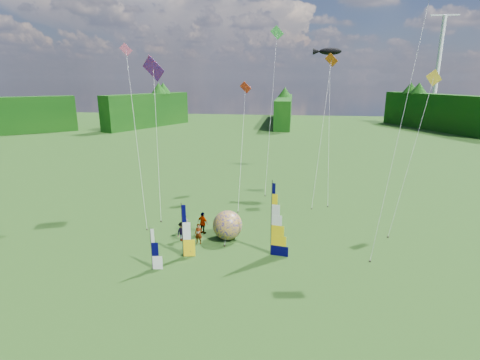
# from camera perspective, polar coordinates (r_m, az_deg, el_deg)

# --- Properties ---
(ground) EXTENTS (220.00, 220.00, 0.00)m
(ground) POSITION_cam_1_polar(r_m,az_deg,el_deg) (25.33, 1.01, -14.61)
(ground) COLOR #2F491E
(ground) RESTS_ON ground
(treeline_ring) EXTENTS (210.00, 210.00, 8.00)m
(treeline_ring) POSITION_cam_1_polar(r_m,az_deg,el_deg) (23.59, 1.06, -6.17)
(treeline_ring) COLOR #0A330A
(treeline_ring) RESTS_ON ground
(turbine_right) EXTENTS (8.00, 1.20, 30.00)m
(turbine_right) POSITION_cam_1_polar(r_m,az_deg,el_deg) (130.85, 27.90, 14.70)
(turbine_right) COLOR silver
(turbine_right) RESTS_ON ground
(feather_banner_main) EXTENTS (1.47, 0.34, 5.51)m
(feather_banner_main) POSITION_cam_1_polar(r_m,az_deg,el_deg) (27.17, 4.80, -6.06)
(feather_banner_main) COLOR #020035
(feather_banner_main) RESTS_ON ground
(side_banner_left) EXTENTS (1.10, 0.30, 4.00)m
(side_banner_left) POSITION_cam_1_polar(r_m,az_deg,el_deg) (27.41, -8.78, -7.71)
(side_banner_left) COLOR yellow
(side_banner_left) RESTS_ON ground
(side_banner_far) EXTENTS (0.89, 0.21, 2.97)m
(side_banner_far) POSITION_cam_1_polar(r_m,az_deg,el_deg) (26.27, -13.35, -10.25)
(side_banner_far) COLOR white
(side_banner_far) RESTS_ON ground
(bol_inflatable) EXTENTS (2.84, 2.84, 2.38)m
(bol_inflatable) POSITION_cam_1_polar(r_m,az_deg,el_deg) (30.28, -1.92, -6.89)
(bol_inflatable) COLOR #000071
(bol_inflatable) RESTS_ON ground
(spectator_a) EXTENTS (0.62, 0.42, 1.64)m
(spectator_a) POSITION_cam_1_polar(r_m,az_deg,el_deg) (29.79, -6.33, -8.14)
(spectator_a) COLOR #66594C
(spectator_a) RESTS_ON ground
(spectator_b) EXTENTS (0.81, 0.67, 1.50)m
(spectator_b) POSITION_cam_1_polar(r_m,az_deg,el_deg) (32.09, -8.40, -6.59)
(spectator_b) COLOR #66594C
(spectator_b) RESTS_ON ground
(spectator_c) EXTENTS (0.81, 1.08, 1.58)m
(spectator_c) POSITION_cam_1_polar(r_m,az_deg,el_deg) (30.48, -8.83, -7.73)
(spectator_c) COLOR #66594C
(spectator_c) RESTS_ON ground
(spectator_d) EXTENTS (1.18, 0.93, 1.88)m
(spectator_d) POSITION_cam_1_polar(r_m,az_deg,el_deg) (31.50, -5.67, -6.54)
(spectator_d) COLOR #66594C
(spectator_d) RESTS_ON ground
(camp_chair) EXTENTS (0.56, 0.56, 0.94)m
(camp_chair) POSITION_cam_1_polar(r_m,az_deg,el_deg) (28.26, -7.90, -10.34)
(camp_chair) COLOR navy
(camp_chair) RESTS_ON ground
(kite_whale) EXTENTS (5.41, 13.55, 17.10)m
(kite_whale) POSITION_cam_1_polar(r_m,az_deg,el_deg) (42.10, 13.49, 9.36)
(kite_whale) COLOR black
(kite_whale) RESTS_ON ground
(kite_rainbow_delta) EXTENTS (9.38, 12.27, 15.63)m
(kite_rainbow_delta) POSITION_cam_1_polar(r_m,az_deg,el_deg) (36.30, -12.61, 7.34)
(kite_rainbow_delta) COLOR red
(kite_rainbow_delta) RESTS_ON ground
(kite_parafoil) EXTENTS (7.64, 10.53, 20.15)m
(kite_parafoil) POSITION_cam_1_polar(r_m,az_deg,el_deg) (29.72, 23.44, 9.14)
(kite_parafoil) COLOR #AD0022
(kite_parafoil) RESTS_ON ground
(small_kite_red) EXTENTS (5.29, 10.78, 12.72)m
(small_kite_red) POSITION_cam_1_polar(r_m,az_deg,el_deg) (38.74, 0.30, 6.02)
(small_kite_red) COLOR red
(small_kite_red) RESTS_ON ground
(small_kite_orange) EXTENTS (8.58, 11.83, 15.79)m
(small_kite_orange) POSITION_cam_1_polar(r_m,az_deg,el_deg) (40.38, 12.45, 8.25)
(small_kite_orange) COLOR #EC5810
(small_kite_orange) RESTS_ON ground
(small_kite_yellow) EXTENTS (8.28, 9.86, 13.85)m
(small_kite_yellow) POSITION_cam_1_polar(r_m,az_deg,el_deg) (34.71, 24.80, 4.45)
(small_kite_yellow) COLOR gold
(small_kite_yellow) RESTS_ON ground
(small_kite_pink) EXTENTS (7.66, 9.67, 16.15)m
(small_kite_pink) POSITION_cam_1_polar(r_m,az_deg,el_deg) (34.90, -15.61, 7.27)
(small_kite_pink) COLOR #DB4F7D
(small_kite_pink) RESTS_ON ground
(small_kite_green) EXTENTS (4.14, 12.83, 19.35)m
(small_kite_green) POSITION_cam_1_polar(r_m,az_deg,el_deg) (44.45, 4.82, 11.48)
(small_kite_green) COLOR green
(small_kite_green) RESTS_ON ground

